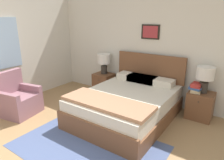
% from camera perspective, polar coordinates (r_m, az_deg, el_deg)
% --- Properties ---
extents(wall_back, '(7.29, 0.09, 2.60)m').
position_cam_1_polar(wall_back, '(4.75, 9.53, 9.53)').
color(wall_back, beige).
rests_on(wall_back, ground_plane).
extents(wall_left, '(0.08, 5.57, 2.60)m').
position_cam_1_polar(wall_left, '(5.23, -25.07, 8.88)').
color(wall_left, beige).
rests_on(wall_left, ground_plane).
extents(area_rug_main, '(2.26, 1.51, 0.01)m').
position_cam_1_polar(area_rug_main, '(3.33, -6.86, -18.24)').
color(area_rug_main, '#47567F').
rests_on(area_rug_main, ground_plane).
extents(bed, '(1.62, 2.10, 1.15)m').
position_cam_1_polar(bed, '(4.00, 4.42, -6.61)').
color(bed, brown).
rests_on(bed, ground_plane).
extents(armchair, '(0.78, 0.79, 0.89)m').
position_cam_1_polar(armchair, '(4.60, -25.33, -5.17)').
color(armchair, '#8E606B').
rests_on(armchair, ground_plane).
extents(nightstand_near_window, '(0.48, 0.44, 0.54)m').
position_cam_1_polar(nightstand_near_window, '(5.26, -2.35, -1.02)').
color(nightstand_near_window, brown).
rests_on(nightstand_near_window, ground_plane).
extents(nightstand_by_door, '(0.48, 0.44, 0.54)m').
position_cam_1_polar(nightstand_by_door, '(4.36, 23.82, -6.63)').
color(nightstand_by_door, brown).
rests_on(nightstand_by_door, ground_plane).
extents(table_lamp_near_window, '(0.33, 0.33, 0.51)m').
position_cam_1_polar(table_lamp_near_window, '(5.11, -2.32, 5.59)').
color(table_lamp_near_window, '#2D2823').
rests_on(table_lamp_near_window, nightstand_near_window).
extents(table_lamp_by_door, '(0.33, 0.33, 0.51)m').
position_cam_1_polar(table_lamp_by_door, '(4.18, 25.05, 1.18)').
color(table_lamp_by_door, '#2D2823').
rests_on(table_lamp_by_door, nightstand_by_door).
extents(book_thick_bottom, '(0.20, 0.25, 0.04)m').
position_cam_1_polar(book_thick_bottom, '(4.23, 22.78, -2.95)').
color(book_thick_bottom, beige).
rests_on(book_thick_bottom, nightstand_by_door).
extents(book_hardcover_middle, '(0.17, 0.26, 0.03)m').
position_cam_1_polar(book_hardcover_middle, '(4.22, 22.83, -2.51)').
color(book_hardcover_middle, beige).
rests_on(book_hardcover_middle, book_thick_bottom).
extents(book_novel_upper, '(0.25, 0.29, 0.04)m').
position_cam_1_polar(book_novel_upper, '(4.21, 22.89, -2.05)').
color(book_novel_upper, '#335693').
rests_on(book_novel_upper, book_hardcover_middle).
extents(book_slim_near_top, '(0.18, 0.27, 0.03)m').
position_cam_1_polar(book_slim_near_top, '(4.20, 22.95, -1.54)').
color(book_slim_near_top, '#B7332D').
rests_on(book_slim_near_top, book_novel_upper).
extents(book_paperback_top, '(0.19, 0.26, 0.03)m').
position_cam_1_polar(book_paperback_top, '(4.19, 23.01, -1.10)').
color(book_paperback_top, '#B7332D').
rests_on(book_paperback_top, book_slim_near_top).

